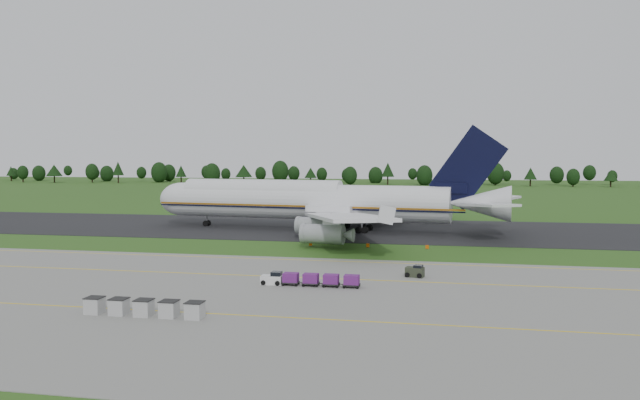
% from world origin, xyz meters
% --- Properties ---
extents(ground, '(600.00, 600.00, 0.00)m').
position_xyz_m(ground, '(0.00, 0.00, 0.00)').
color(ground, '#274E17').
rests_on(ground, ground).
extents(apron, '(300.00, 52.00, 0.06)m').
position_xyz_m(apron, '(0.00, -34.00, 0.03)').
color(apron, slate).
rests_on(apron, ground).
extents(taxiway, '(300.00, 40.00, 0.08)m').
position_xyz_m(taxiway, '(0.00, 28.00, 0.04)').
color(taxiway, black).
rests_on(taxiway, ground).
extents(apron_markings, '(300.00, 30.20, 0.01)m').
position_xyz_m(apron_markings, '(0.00, -26.98, 0.06)').
color(apron_markings, yellow).
rests_on(apron_markings, apron).
extents(tree_line, '(528.87, 23.45, 11.54)m').
position_xyz_m(tree_line, '(-12.80, 219.50, 6.09)').
color(tree_line, black).
rests_on(tree_line, ground).
extents(aircraft, '(70.89, 68.44, 19.85)m').
position_xyz_m(aircraft, '(-4.70, 24.53, 5.67)').
color(aircraft, silver).
rests_on(aircraft, ground).
extents(baggage_train, '(11.00, 1.41, 1.35)m').
position_xyz_m(baggage_train, '(5.19, -26.49, 0.78)').
color(baggage_train, silver).
rests_on(baggage_train, apron).
extents(utility_cart, '(2.31, 1.69, 1.14)m').
position_xyz_m(utility_cart, '(16.43, -19.12, 0.62)').
color(utility_cart, '#2D3323').
rests_on(utility_cart, apron).
extents(uld_row, '(11.12, 1.52, 1.50)m').
position_xyz_m(uld_row, '(-6.46, -41.97, 0.81)').
color(uld_row, '#ACACAC').
rests_on(uld_row, apron).
extents(edge_markers, '(18.86, 0.30, 0.60)m').
position_xyz_m(edge_markers, '(8.18, 4.11, 0.27)').
color(edge_markers, '#E15307').
rests_on(edge_markers, ground).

